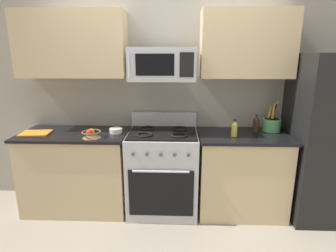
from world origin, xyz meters
TOP-DOWN VIEW (x-y plane):
  - ground_plane at (0.00, 0.00)m, footprint 16.00×16.00m
  - wall_back at (0.00, 1.10)m, footprint 8.00×0.10m
  - counter_left at (-0.98, 0.71)m, footprint 1.18×0.64m
  - range_oven at (-0.00, 0.72)m, footprint 0.76×0.68m
  - counter_right at (0.88, 0.71)m, footprint 0.97×0.64m
  - refrigerator at (1.79, 0.70)m, footprint 0.82×0.75m
  - microwave at (-0.00, 0.74)m, footprint 0.68×0.44m
  - upper_cabinets_left at (-0.99, 0.88)m, footprint 1.17×0.34m
  - upper_cabinets_right at (0.88, 0.88)m, footprint 0.96×0.34m
  - utensil_crock at (1.22, 0.88)m, footprint 0.20×0.20m
  - fruit_basket at (-0.73, 0.54)m, footprint 0.20×0.20m
  - cutting_board at (-1.38, 0.65)m, footprint 0.32×0.26m
  - bottle_oil at (0.76, 0.64)m, footprint 0.06×0.06m
  - bottle_soy at (1.04, 0.84)m, footprint 0.07×0.07m
  - prep_bowl at (-0.52, 0.73)m, footprint 0.14×0.14m

SIDE VIEW (x-z plane):
  - ground_plane at x=0.00m, z-range 0.00..0.00m
  - counter_left at x=-0.98m, z-range 0.00..0.91m
  - counter_right at x=0.88m, z-range 0.00..0.91m
  - range_oven at x=0.00m, z-range -0.07..1.02m
  - refrigerator at x=1.79m, z-range 0.00..1.76m
  - cutting_board at x=-1.38m, z-range 0.91..0.93m
  - prep_bowl at x=-0.52m, z-range 0.91..0.97m
  - fruit_basket at x=-0.73m, z-range 0.90..1.00m
  - utensil_crock at x=1.22m, z-range 0.82..1.16m
  - bottle_oil at x=0.76m, z-range 0.90..1.08m
  - bottle_soy at x=1.04m, z-range 0.90..1.09m
  - wall_back at x=0.00m, z-range 0.00..2.60m
  - microwave at x=0.00m, z-range 1.48..1.82m
  - upper_cabinets_left at x=-0.99m, z-range 1.50..2.20m
  - upper_cabinets_right at x=0.88m, z-range 1.50..2.20m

